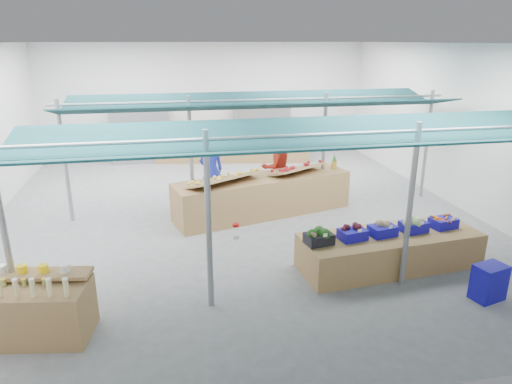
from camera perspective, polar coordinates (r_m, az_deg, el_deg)
floor at (r=11.68m, az=-2.74°, el=-2.99°), size 13.00×13.00×0.00m
hall at (r=12.40m, az=-3.94°, el=10.91°), size 13.00×13.00×13.00m
pole_grid at (r=9.62m, az=3.10°, el=3.65°), size 10.00×4.60×3.00m
awnings at (r=9.42m, az=3.21°, el=9.35°), size 9.50×7.08×0.30m
back_shelving_left at (r=17.10m, az=-14.25°, el=6.88°), size 2.00×0.50×2.00m
back_shelving_right at (r=17.44m, az=0.78°, el=7.67°), size 2.00×0.50×2.00m
bottle_shelf at (r=7.83m, az=-26.84°, el=-12.89°), size 2.00×1.39×1.12m
veg_counter at (r=9.40m, az=16.34°, el=-7.00°), size 3.64×1.50×0.69m
fruit_counter at (r=11.65m, az=0.92°, el=-0.46°), size 4.72×2.24×0.98m
far_counter at (r=17.05m, az=-2.98°, el=5.68°), size 5.71×2.06×1.01m
crate_stack at (r=8.92m, az=27.10°, el=-10.01°), size 0.61×0.49×0.64m
vendor_left at (r=12.38m, az=-5.59°, el=2.68°), size 0.76×0.60×1.84m
vendor_right at (r=12.67m, az=2.54°, el=3.12°), size 1.04×0.90×1.84m
crate_broccoli at (r=8.50m, az=7.88°, el=-5.44°), size 0.56×0.45×0.35m
crate_beets at (r=8.80m, az=11.99°, el=-5.00°), size 0.56×0.45×0.29m
crate_celeriac at (r=9.11m, az=15.56°, el=-4.40°), size 0.56×0.45×0.31m
crate_cabbage at (r=9.47m, az=19.13°, el=-3.78°), size 0.56×0.45×0.35m
crate_carrots at (r=9.89m, az=22.38°, el=-3.52°), size 0.56×0.45×0.29m
sparrow at (r=8.31m, az=7.25°, el=-5.33°), size 0.12×0.09×0.11m
pole_ribbon at (r=8.24m, az=-2.55°, el=-4.31°), size 0.12×0.12×0.28m
apple_heap_yellow at (r=10.92m, az=-3.92°, el=1.82°), size 2.00×1.55×0.27m
apple_heap_red at (r=11.80m, az=5.20°, el=3.06°), size 1.65×1.35×0.27m
pineapple at (r=12.41m, az=9.75°, el=3.72°), size 0.14×0.14×0.39m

